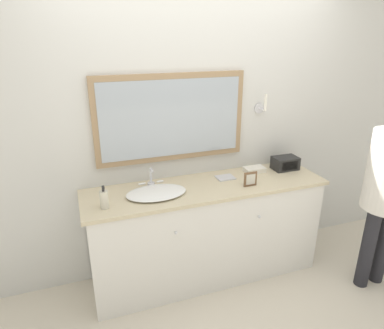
{
  "coord_description": "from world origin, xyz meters",
  "views": [
    {
      "loc": [
        -0.97,
        -2.04,
        2.03
      ],
      "look_at": [
        -0.13,
        0.31,
        1.07
      ],
      "focal_mm": 32.0,
      "sensor_mm": 36.0,
      "label": 1
    }
  ],
  "objects_px": {
    "soap_bottle": "(104,199)",
    "picture_frame": "(250,179)",
    "sink_basin": "(156,192)",
    "appliance_box": "(285,163)"
  },
  "relations": [
    {
      "from": "sink_basin",
      "to": "picture_frame",
      "type": "relative_size",
      "value": 3.86
    },
    {
      "from": "appliance_box",
      "to": "picture_frame",
      "type": "relative_size",
      "value": 1.86
    },
    {
      "from": "soap_bottle",
      "to": "picture_frame",
      "type": "distance_m",
      "value": 1.15
    },
    {
      "from": "appliance_box",
      "to": "picture_frame",
      "type": "height_order",
      "value": "picture_frame"
    },
    {
      "from": "soap_bottle",
      "to": "appliance_box",
      "type": "xyz_separation_m",
      "value": [
        1.63,
        0.21,
        -0.01
      ]
    },
    {
      "from": "sink_basin",
      "to": "picture_frame",
      "type": "bearing_deg",
      "value": -8.01
    },
    {
      "from": "sink_basin",
      "to": "appliance_box",
      "type": "height_order",
      "value": "sink_basin"
    },
    {
      "from": "sink_basin",
      "to": "appliance_box",
      "type": "xyz_separation_m",
      "value": [
        1.24,
        0.12,
        0.04
      ]
    },
    {
      "from": "sink_basin",
      "to": "soap_bottle",
      "type": "bearing_deg",
      "value": -166.8
    },
    {
      "from": "picture_frame",
      "to": "soap_bottle",
      "type": "bearing_deg",
      "value": 179.33
    }
  ]
}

